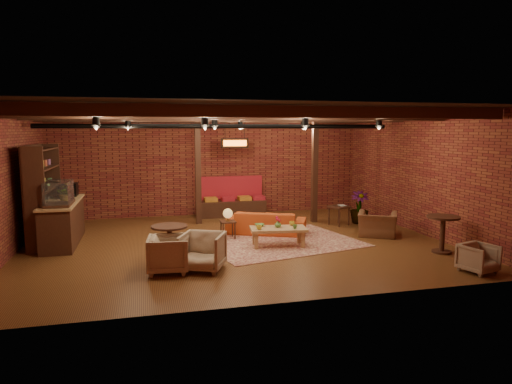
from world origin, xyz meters
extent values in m
plane|color=#402010|center=(0.00, 0.00, 0.00)|extent=(10.00, 10.00, 0.00)
cube|color=black|center=(0.00, 0.00, 3.20)|extent=(10.00, 8.00, 0.02)
cube|color=maroon|center=(0.00, 4.00, 1.60)|extent=(10.00, 0.02, 3.20)
cube|color=maroon|center=(0.00, -4.00, 1.60)|extent=(10.00, 0.02, 3.20)
cube|color=maroon|center=(-5.00, 0.00, 1.60)|extent=(0.02, 8.00, 3.20)
cube|color=maroon|center=(5.00, 0.00, 1.60)|extent=(0.02, 8.00, 3.20)
cylinder|color=black|center=(0.00, 1.60, 2.85)|extent=(9.60, 0.12, 0.12)
cube|color=#321810|center=(-0.60, 2.60, 1.60)|extent=(0.16, 0.16, 3.20)
cube|color=#321810|center=(2.80, 2.00, 1.60)|extent=(0.16, 0.16, 3.20)
imported|color=#337F33|center=(-4.00, 1.20, 1.22)|extent=(0.35, 0.39, 0.30)
cube|color=orange|center=(0.60, 3.10, 2.35)|extent=(0.86, 0.06, 0.30)
cube|color=maroon|center=(1.07, -0.15, 0.01)|extent=(4.20, 3.55, 0.01)
imported|color=#AC3E17|center=(0.99, 0.82, 0.30)|extent=(2.23, 1.59, 0.61)
cube|color=#A16E4B|center=(0.91, -0.55, 0.42)|extent=(1.40, 0.83, 0.06)
cube|color=#A16E4B|center=(0.33, -0.71, 0.20)|extent=(0.08, 0.08, 0.39)
cube|color=#A16E4B|center=(1.42, -0.86, 0.20)|extent=(0.08, 0.08, 0.39)
cube|color=#A16E4B|center=(0.39, -0.25, 0.20)|extent=(0.08, 0.08, 0.39)
cube|color=#A16E4B|center=(1.48, -0.40, 0.20)|extent=(0.08, 0.08, 0.39)
imported|color=gold|center=(0.41, -0.64, 0.51)|extent=(0.15, 0.15, 0.10)
imported|color=#50853C|center=(1.25, -0.76, 0.50)|extent=(0.12, 0.12, 0.10)
imported|color=gold|center=(1.30, -0.39, 0.51)|extent=(0.15, 0.15, 0.10)
imported|color=#50853C|center=(0.52, -0.29, 0.48)|extent=(0.26, 0.26, 0.06)
imported|color=#50853C|center=(0.91, -0.50, 0.52)|extent=(0.14, 0.14, 0.13)
sphere|color=#B3132F|center=(0.91, -0.50, 0.65)|extent=(0.10, 0.10, 0.10)
cube|color=#321810|center=(-0.11, 0.51, 0.44)|extent=(0.38, 0.38, 0.04)
cylinder|color=#321810|center=(-0.11, 0.51, 0.21)|extent=(0.03, 0.03, 0.42)
cylinder|color=olive|center=(-0.11, 0.51, 0.47)|extent=(0.12, 0.12, 0.02)
cylinder|color=olive|center=(-0.11, 0.51, 0.53)|extent=(0.04, 0.04, 0.18)
sphere|color=gold|center=(-0.11, 0.51, 0.65)|extent=(0.25, 0.25, 0.25)
cylinder|color=#321810|center=(-1.67, -1.25, 0.76)|extent=(0.75, 0.75, 0.04)
cylinder|color=#321810|center=(-1.67, -1.25, 0.39)|extent=(0.10, 0.10, 0.73)
cylinder|color=#321810|center=(-1.67, -1.25, 0.02)|extent=(0.45, 0.45, 0.04)
imported|color=beige|center=(-1.74, -1.92, 0.40)|extent=(0.79, 0.84, 0.79)
imported|color=beige|center=(-1.08, -1.96, 0.41)|extent=(1.03, 1.01, 0.82)
imported|color=brown|center=(3.72, -0.17, 0.42)|extent=(1.15, 1.03, 0.84)
cube|color=#321810|center=(3.34, 1.38, 0.54)|extent=(0.66, 0.66, 0.04)
cylinder|color=#321810|center=(3.34, 1.38, 0.26)|extent=(0.04, 0.04, 0.52)
imported|color=#321810|center=(3.34, 1.38, 0.57)|extent=(0.27, 0.30, 0.02)
cylinder|color=#321810|center=(4.34, -1.98, 0.82)|extent=(0.72, 0.72, 0.04)
cylinder|color=#321810|center=(4.34, -1.98, 0.41)|extent=(0.11, 0.11, 0.78)
cylinder|color=#321810|center=(4.34, -1.98, 0.02)|extent=(0.43, 0.43, 0.04)
imported|color=beige|center=(4.11, -3.40, 0.31)|extent=(0.72, 0.69, 0.61)
imported|color=#4C7F4C|center=(4.02, 1.45, 1.44)|extent=(1.96, 1.96, 2.88)
camera|label=1|loc=(-2.17, -10.70, 2.76)|focal=32.00mm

